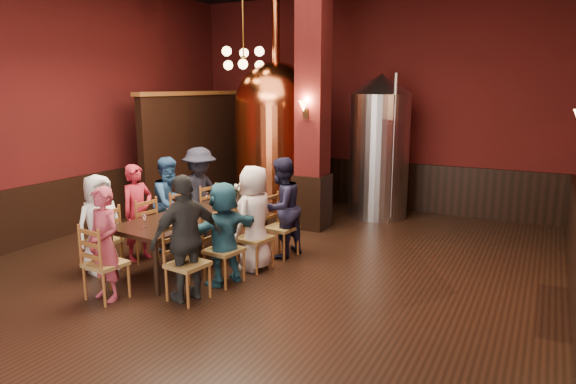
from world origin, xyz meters
The scene contains 38 objects.
room centered at (0.00, 0.00, 2.25)m, with size 10.00×10.02×4.50m.
wainscot_back centered at (0.00, 4.96, 0.50)m, with size 7.90×0.08×1.00m, color black.
wainscot_left centered at (-3.96, 0.00, 0.50)m, with size 0.08×9.90×1.00m, color black.
column centered at (-0.30, 2.80, 2.25)m, with size 0.58×0.58×4.50m, color #490F10.
partition centered at (-3.20, 3.20, 1.20)m, with size 0.22×3.50×2.40m, color black.
pendant_cluster centered at (-1.80, 2.90, 3.10)m, with size 0.90×0.90×1.70m, color #A57226, non-canonical shape.
sconce_column centered at (-0.30, 2.50, 2.20)m, with size 0.20×0.20×0.36m, color black, non-canonical shape.
dining_table centered at (-1.00, 0.19, 0.69)m, with size 1.29×2.51×0.75m.
chair_0 centered at (-1.97, -0.69, 0.46)m, with size 0.46×0.46×0.92m, color brown, non-canonical shape.
person_0 centered at (-1.97, -0.69, 0.70)m, with size 0.69×0.45×1.40m, color white.
chair_1 centered at (-1.88, -0.03, 0.46)m, with size 0.46×0.46×0.92m, color brown, non-canonical shape.
person_1 centered at (-1.88, -0.03, 0.73)m, with size 0.53×0.35×1.46m, color maroon.
chair_2 centered at (-1.80, 0.63, 0.46)m, with size 0.46×0.46×0.92m, color brown, non-canonical shape.
person_2 centered at (-1.80, 0.63, 0.75)m, with size 0.73×0.36×1.49m, color navy.
chair_3 centered at (-1.72, 1.29, 0.46)m, with size 0.46×0.46×0.92m, color brown, non-canonical shape.
person_3 centered at (-1.72, 1.29, 0.79)m, with size 1.02×0.59×1.58m, color black.
chair_4 centered at (-0.28, -0.90, 0.46)m, with size 0.46×0.46×0.92m, color brown, non-canonical shape.
person_4 centered at (-0.28, -0.90, 0.78)m, with size 0.92×0.38×1.57m, color black.
chair_5 centered at (-0.20, -0.24, 0.46)m, with size 0.46×0.46×0.92m, color brown, non-canonical shape.
person_5 centered at (-0.20, -0.24, 0.69)m, with size 1.28×0.41×1.38m, color #2A6680.
chair_6 centered at (-0.12, 0.41, 0.46)m, with size 0.46×0.46×0.92m, color brown, non-canonical shape.
person_6 centered at (-0.12, 0.41, 0.75)m, with size 0.73×0.48×1.50m, color silver.
chair_7 centered at (-0.03, 1.08, 0.46)m, with size 0.46×0.46×0.92m, color brown, non-canonical shape.
person_7 centered at (-0.03, 1.08, 0.77)m, with size 0.75×0.37×1.54m, color black.
chair_8 centered at (-1.19, -1.34, 0.46)m, with size 0.46×0.46×0.92m, color brown, non-canonical shape.
person_8 centered at (-1.19, -1.34, 0.71)m, with size 0.52×0.34×1.41m, color #A43648.
copper_kettle centered at (-1.39, 3.43, 1.58)m, with size 1.83×1.83×4.33m.
steel_vessel centered at (0.52, 4.19, 1.41)m, with size 1.19×1.19×2.82m.
rose_vase centered at (-0.85, 1.18, 0.96)m, with size 0.19×0.19×0.32m.
wine_glass_0 centered at (-1.12, -0.21, 0.83)m, with size 0.07×0.07×0.17m, color white, non-canonical shape.
wine_glass_1 centered at (-1.26, 0.87, 0.83)m, with size 0.07×0.07×0.17m, color white, non-canonical shape.
wine_glass_2 centered at (-1.17, -0.66, 0.83)m, with size 0.07×0.07×0.17m, color white, non-canonical shape.
wine_glass_3 centered at (-0.57, 0.88, 0.83)m, with size 0.07×0.07×0.17m, color white, non-canonical shape.
wine_glass_4 centered at (-0.82, 0.40, 0.83)m, with size 0.07×0.07×0.17m, color white, non-canonical shape.
wine_glass_5 centered at (-1.30, 0.08, 0.83)m, with size 0.07×0.07×0.17m, color white, non-canonical shape.
wine_glass_6 centered at (-0.98, 0.01, 0.83)m, with size 0.07×0.07×0.17m, color white, non-canonical shape.
wine_glass_7 centered at (-1.01, -0.28, 0.83)m, with size 0.07×0.07×0.17m, color white, non-canonical shape.
wine_glass_8 centered at (-0.76, -0.51, 0.83)m, with size 0.07×0.07×0.17m, color white, non-canonical shape.
Camera 1 is at (3.52, -5.64, 2.59)m, focal length 32.00 mm.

